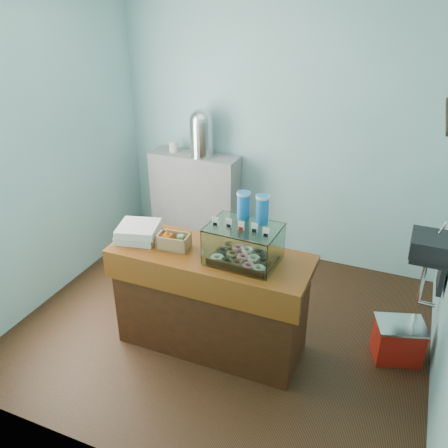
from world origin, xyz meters
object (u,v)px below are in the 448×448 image
at_px(counter, 211,300).
at_px(display_case, 245,240).
at_px(red_cooler, 398,340).
at_px(coffee_urn, 202,132).

distance_m(counter, display_case, 0.67).
relative_size(display_case, red_cooler, 1.21).
distance_m(coffee_urn, red_cooler, 2.80).
xyz_separation_m(counter, display_case, (0.28, 0.02, 0.61)).
distance_m(display_case, coffee_urn, 1.90).
relative_size(display_case, coffee_urn, 1.06).
xyz_separation_m(counter, red_cooler, (1.48, 0.44, -0.29)).
height_order(coffee_urn, red_cooler, coffee_urn).
xyz_separation_m(display_case, coffee_urn, (-1.08, 1.54, 0.31)).
height_order(counter, display_case, display_case).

